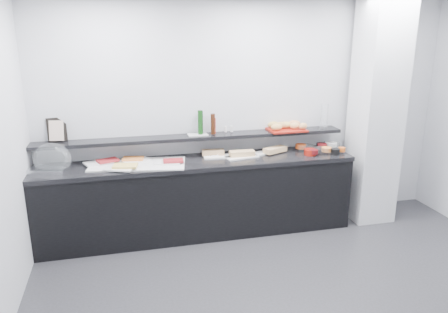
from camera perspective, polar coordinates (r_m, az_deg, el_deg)
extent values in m
plane|color=#2D2D30|center=(4.10, 11.62, -18.92)|extent=(5.00, 5.00, 0.00)
cube|color=silver|center=(5.31, 3.33, 5.59)|extent=(5.00, 0.02, 2.70)
cube|color=silver|center=(5.63, 19.24, 5.32)|extent=(0.50, 0.50, 2.70)
cube|color=black|center=(5.13, -3.39, -5.58)|extent=(3.60, 0.60, 0.85)
cube|color=black|center=(4.98, -3.48, -0.78)|extent=(3.62, 0.62, 0.05)
cube|color=black|center=(5.08, -3.88, 2.54)|extent=(3.60, 0.25, 0.04)
cube|color=silver|center=(4.95, -21.87, -1.55)|extent=(0.44, 0.35, 0.04)
ellipsoid|color=white|center=(4.94, -21.52, -0.28)|extent=(0.44, 0.34, 0.34)
cube|color=silver|center=(4.90, -11.19, -0.98)|extent=(1.10, 0.66, 0.01)
cube|color=white|center=(5.00, -16.10, -0.78)|extent=(0.34, 0.29, 0.01)
cube|color=maroon|center=(4.99, -14.95, -0.50)|extent=(0.26, 0.21, 0.02)
cube|color=white|center=(4.98, -11.40, -0.52)|extent=(0.34, 0.29, 0.01)
cube|color=orange|center=(5.00, -11.79, -0.27)|extent=(0.25, 0.19, 0.02)
cube|color=white|center=(4.75, -13.46, -1.49)|extent=(0.36, 0.30, 0.01)
cube|color=#E1BE57|center=(4.75, -12.79, -1.20)|extent=(0.28, 0.21, 0.02)
cube|color=white|center=(4.86, -7.40, -0.76)|extent=(0.32, 0.25, 0.01)
cube|color=maroon|center=(4.84, -6.64, -0.55)|extent=(0.23, 0.16, 0.02)
cube|color=white|center=(5.09, -0.57, 0.00)|extent=(0.39, 0.19, 0.01)
cube|color=tan|center=(5.13, -1.44, 0.56)|extent=(0.27, 0.13, 0.06)
cylinder|color=silver|center=(5.07, -1.39, 0.09)|extent=(0.16, 0.02, 0.01)
cube|color=white|center=(5.07, 2.35, -0.06)|extent=(0.40, 0.23, 0.01)
cube|color=tan|center=(5.08, 2.37, 0.41)|extent=(0.29, 0.12, 0.06)
cylinder|color=silver|center=(5.08, 3.94, 0.07)|extent=(0.16, 0.01, 0.01)
cube|color=white|center=(5.27, 5.28, 0.52)|extent=(0.37, 0.26, 0.01)
cube|color=tan|center=(5.27, 6.69, 0.89)|extent=(0.32, 0.22, 0.06)
cylinder|color=#B2B3B9|center=(5.24, 6.63, 0.51)|extent=(0.16, 0.02, 0.01)
cylinder|color=silver|center=(5.44, 10.67, 1.10)|extent=(0.22, 0.22, 0.07)
cylinder|color=#E1541E|center=(5.46, 9.99, 1.32)|extent=(0.14, 0.14, 0.05)
cylinder|color=black|center=(5.56, 12.60, 1.33)|extent=(0.16, 0.16, 0.07)
cylinder|color=#5E0D11|center=(5.54, 12.70, 1.38)|extent=(0.14, 0.14, 0.05)
cylinder|color=white|center=(5.64, 13.90, 1.44)|extent=(0.21, 0.21, 0.07)
cylinder|color=white|center=(5.64, 13.79, 1.58)|extent=(0.20, 0.20, 0.05)
cylinder|color=#9C180E|center=(5.27, 11.19, 0.58)|extent=(0.17, 0.17, 0.07)
cylinder|color=#510B0F|center=(5.25, 11.63, 0.62)|extent=(0.11, 0.11, 0.05)
cylinder|color=silver|center=(5.35, 12.54, 0.75)|extent=(0.21, 0.21, 0.07)
cylinder|color=#FA8C3D|center=(5.38, 13.24, 0.92)|extent=(0.14, 0.14, 0.05)
cylinder|color=black|center=(5.35, 14.33, 0.61)|extent=(0.13, 0.13, 0.07)
cylinder|color=#C6551B|center=(5.42, 15.14, 0.89)|extent=(0.10, 0.10, 0.05)
cube|color=black|center=(5.12, -21.00, 3.31)|extent=(0.21, 0.10, 0.26)
cube|color=beige|center=(5.07, -21.06, 3.17)|extent=(0.16, 0.08, 0.22)
cube|color=silver|center=(5.09, -3.44, 2.86)|extent=(0.23, 0.15, 0.01)
cylinder|color=#103D1C|center=(5.11, -3.08, 4.50)|extent=(0.08, 0.08, 0.26)
cylinder|color=#331609|center=(5.05, -1.46, 4.27)|extent=(0.06, 0.06, 0.24)
cylinder|color=#103C11|center=(5.06, -3.12, 4.48)|extent=(0.06, 0.06, 0.28)
cylinder|color=#AA180C|center=(5.10, -1.36, 4.03)|extent=(0.05, 0.05, 0.18)
cylinder|color=white|center=(5.18, 0.22, 3.60)|extent=(0.04, 0.04, 0.07)
cylinder|color=silver|center=(5.19, 1.01, 3.62)|extent=(0.05, 0.05, 0.07)
cube|color=#9F1C11|center=(5.37, 8.17, 3.50)|extent=(0.46, 0.33, 0.02)
ellipsoid|color=#B18C43|center=(5.38, 6.45, 4.14)|extent=(0.15, 0.11, 0.08)
ellipsoid|color=#D1844F|center=(5.48, 9.19, 4.27)|extent=(0.17, 0.14, 0.08)
ellipsoid|color=tan|center=(5.25, 6.88, 3.83)|extent=(0.14, 0.10, 0.08)
ellipsoid|color=tan|center=(5.36, 9.23, 3.99)|extent=(0.13, 0.09, 0.08)
ellipsoid|color=tan|center=(5.36, 10.28, 3.93)|extent=(0.14, 0.12, 0.08)
ellipsoid|color=#B48344|center=(5.38, 7.63, 4.10)|extent=(0.17, 0.13, 0.08)
ellipsoid|color=tan|center=(5.39, 8.04, 4.11)|extent=(0.16, 0.11, 0.08)
cylinder|color=white|center=(5.53, 12.95, 5.11)|extent=(0.11, 0.11, 0.30)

